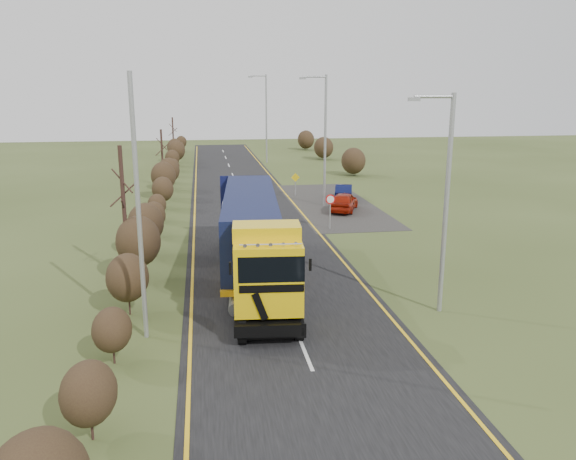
% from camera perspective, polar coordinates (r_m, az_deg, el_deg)
% --- Properties ---
extents(ground, '(160.00, 160.00, 0.00)m').
position_cam_1_polar(ground, '(22.46, -0.23, -7.69)').
color(ground, '#3B481E').
rests_on(ground, ground).
extents(road, '(8.00, 120.00, 0.02)m').
position_cam_1_polar(road, '(31.89, -2.91, -1.12)').
color(road, black).
rests_on(road, ground).
extents(layby, '(6.00, 18.00, 0.02)m').
position_cam_1_polar(layby, '(42.58, 4.42, 2.68)').
color(layby, '#2B2926').
rests_on(layby, ground).
extents(lane_markings, '(7.52, 116.00, 0.01)m').
position_cam_1_polar(lane_markings, '(31.59, -2.85, -1.23)').
color(lane_markings, yellow).
rests_on(lane_markings, road).
extents(hedgerow, '(2.24, 102.04, 6.05)m').
position_cam_1_polar(hedgerow, '(29.45, -14.20, 0.43)').
color(hedgerow, '#302015').
rests_on(hedgerow, ground).
extents(lorry, '(3.23, 14.06, 3.88)m').
position_cam_1_polar(lorry, '(24.65, -3.61, -0.37)').
color(lorry, black).
rests_on(lorry, ground).
extents(car_red_hatchback, '(3.04, 4.25, 1.34)m').
position_cam_1_polar(car_red_hatchback, '(39.94, 5.71, 2.87)').
color(car_red_hatchback, '#921607').
rests_on(car_red_hatchback, ground).
extents(car_blue_sedan, '(2.21, 3.87, 1.21)m').
position_cam_1_polar(car_blue_sedan, '(44.36, 5.68, 3.88)').
color(car_blue_sedan, '#0A0F37').
rests_on(car_blue_sedan, ground).
extents(streetlight_near, '(1.76, 0.18, 8.22)m').
position_cam_1_polar(streetlight_near, '(21.47, 15.61, 3.31)').
color(streetlight_near, '#95979A').
rests_on(streetlight_near, ground).
extents(streetlight_mid, '(2.00, 0.19, 9.43)m').
position_cam_1_polar(streetlight_mid, '(41.05, 3.63, 9.59)').
color(streetlight_mid, '#95979A').
rests_on(streetlight_mid, ground).
extents(streetlight_far, '(2.15, 0.20, 10.18)m').
position_cam_1_polar(streetlight_far, '(66.88, -2.34, 11.64)').
color(streetlight_far, '#95979A').
rests_on(streetlight_far, ground).
extents(left_pole, '(0.16, 0.16, 8.89)m').
position_cam_1_polar(left_pole, '(19.01, -14.95, 1.84)').
color(left_pole, '#95979A').
rests_on(left_pole, ground).
extents(speed_sign, '(0.60, 0.10, 2.18)m').
position_cam_1_polar(speed_sign, '(34.38, 4.31, 2.53)').
color(speed_sign, '#95979A').
rests_on(speed_sign, ground).
extents(warning_board, '(0.71, 0.11, 1.85)m').
position_cam_1_polar(warning_board, '(45.69, 0.75, 4.90)').
color(warning_board, '#95979A').
rests_on(warning_board, ground).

